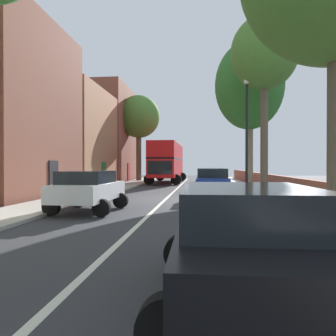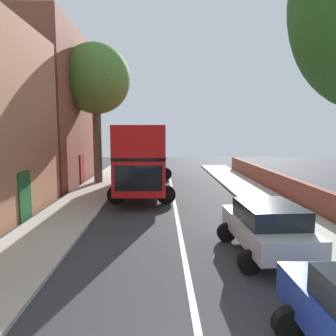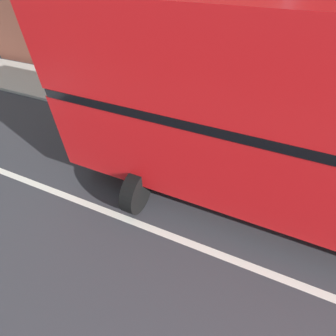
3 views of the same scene
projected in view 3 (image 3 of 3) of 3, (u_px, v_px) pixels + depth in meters
The scene contains 0 objects.
Camera 3 is at (2.53, 14.53, 4.50)m, focal length 25.51 mm.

